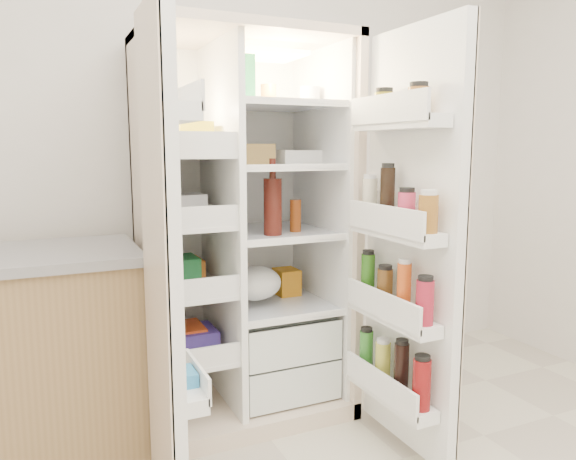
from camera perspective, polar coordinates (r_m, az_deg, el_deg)
name	(u,v)px	position (r m, az deg, el deg)	size (l,w,h in m)	color
wall_back	(215,135)	(2.96, -7.62, 9.78)	(4.00, 0.02, 2.70)	white
refrigerator	(243,259)	(2.69, -4.72, -3.09)	(0.92, 0.70, 1.80)	beige
freezer_door	(163,262)	(1.95, -12.96, -3.23)	(0.15, 0.40, 1.72)	white
fridge_door	(408,249)	(2.28, 12.46, -1.97)	(0.17, 0.58, 1.72)	white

